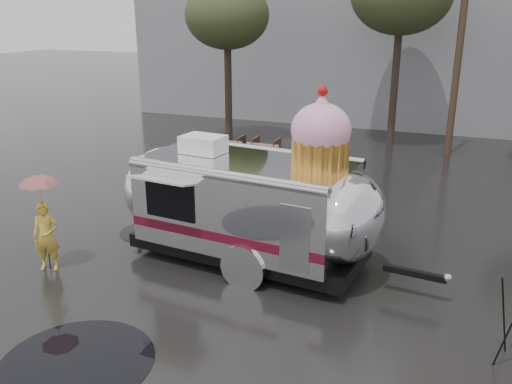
% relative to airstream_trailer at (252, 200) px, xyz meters
% --- Properties ---
extents(ground, '(120.00, 120.00, 0.00)m').
position_rel_airstream_trailer_xyz_m(ground, '(1.27, -1.70, -1.52)').
color(ground, black).
rests_on(ground, ground).
extents(puddles, '(6.06, 9.75, 0.01)m').
position_rel_airstream_trailer_xyz_m(puddles, '(-0.63, -0.10, -1.52)').
color(puddles, black).
rests_on(puddles, ground).
extents(utility_pole, '(1.60, 0.28, 9.00)m').
position_rel_airstream_trailer_xyz_m(utility_pole, '(3.77, 12.30, 3.10)').
color(utility_pole, '#473323').
rests_on(utility_pole, ground).
extents(tree_left, '(3.64, 3.64, 6.95)m').
position_rel_airstream_trailer_xyz_m(tree_left, '(-5.73, 11.30, 3.96)').
color(tree_left, '#382D26').
rests_on(tree_left, ground).
extents(barricade_row, '(4.30, 0.80, 1.00)m').
position_rel_airstream_trailer_xyz_m(barricade_row, '(-4.28, 8.26, -1.00)').
color(barricade_row, '#473323').
rests_on(barricade_row, ground).
extents(airstream_trailer, '(8.02, 3.29, 4.33)m').
position_rel_airstream_trailer_xyz_m(airstream_trailer, '(0.00, 0.00, 0.00)').
color(airstream_trailer, silver).
rests_on(airstream_trailer, ground).
extents(person_left, '(0.69, 0.59, 1.62)m').
position_rel_airstream_trailer_xyz_m(person_left, '(-4.17, -2.15, -0.71)').
color(person_left, gold).
rests_on(person_left, ground).
extents(umbrella_pink, '(1.09, 1.09, 2.30)m').
position_rel_airstream_trailer_xyz_m(umbrella_pink, '(-4.17, -2.15, 0.40)').
color(umbrella_pink, pink).
rests_on(umbrella_pink, ground).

